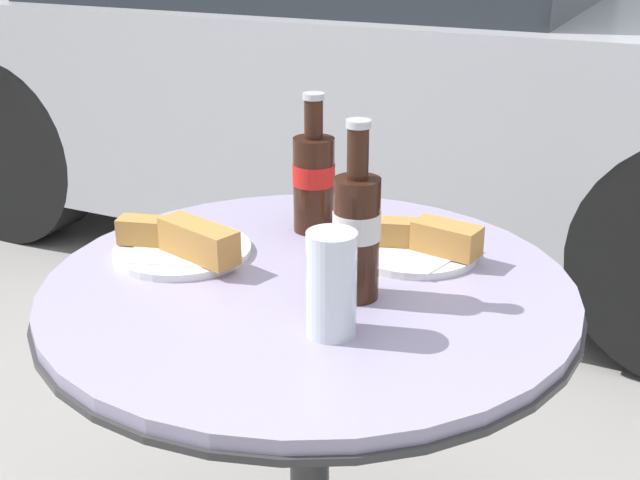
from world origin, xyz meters
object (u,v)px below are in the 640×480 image
(cola_bottle_left, at_px, (357,230))
(parked_car, at_px, (375,66))
(lunch_plate_near, at_px, (183,244))
(drinking_glass, at_px, (331,288))
(cola_bottle_right, at_px, (314,178))
(lunch_plate_far, at_px, (417,244))
(bistro_table, at_px, (309,351))

(cola_bottle_left, xyz_separation_m, parked_car, (-0.77, 1.97, -0.14))
(lunch_plate_near, xyz_separation_m, parked_car, (-0.47, 1.96, -0.06))
(drinking_glass, bearing_deg, cola_bottle_left, 97.44)
(cola_bottle_left, height_order, cola_bottle_right, cola_bottle_left)
(drinking_glass, distance_m, lunch_plate_far, 0.30)
(bistro_table, bearing_deg, drinking_glass, -53.17)
(drinking_glass, height_order, parked_car, parked_car)
(lunch_plate_near, height_order, lunch_plate_far, lunch_plate_near)
(bistro_table, bearing_deg, parked_car, 109.41)
(cola_bottle_left, distance_m, lunch_plate_near, 0.32)
(cola_bottle_right, relative_size, drinking_glass, 1.69)
(bistro_table, relative_size, drinking_glass, 5.70)
(bistro_table, bearing_deg, cola_bottle_right, 113.98)
(bistro_table, distance_m, lunch_plate_near, 0.26)
(cola_bottle_left, bearing_deg, lunch_plate_near, 177.85)
(lunch_plate_near, height_order, parked_car, parked_car)
(lunch_plate_far, relative_size, parked_car, 0.06)
(bistro_table, relative_size, lunch_plate_near, 3.43)
(bistro_table, relative_size, parked_car, 0.20)
(bistro_table, height_order, lunch_plate_far, lunch_plate_far)
(cola_bottle_left, height_order, drinking_glass, cola_bottle_left)
(cola_bottle_left, distance_m, cola_bottle_right, 0.27)
(bistro_table, height_order, lunch_plate_near, lunch_plate_near)
(lunch_plate_near, bearing_deg, bistro_table, 2.36)
(cola_bottle_right, bearing_deg, lunch_plate_far, -8.53)
(cola_bottle_left, distance_m, lunch_plate_far, 0.20)
(bistro_table, bearing_deg, cola_bottle_left, -13.48)
(cola_bottle_right, distance_m, lunch_plate_far, 0.21)
(lunch_plate_near, distance_m, parked_car, 2.01)
(parked_car, bearing_deg, bistro_table, -70.59)
(cola_bottle_right, height_order, drinking_glass, cola_bottle_right)
(parked_car, bearing_deg, lunch_plate_near, -76.57)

